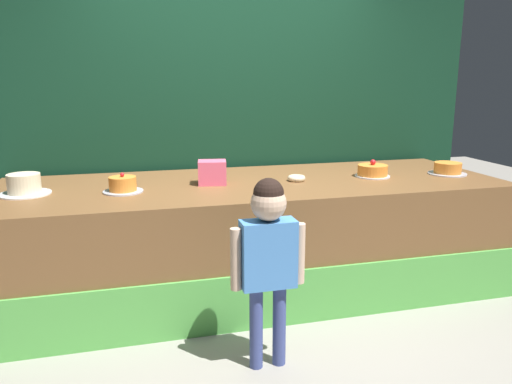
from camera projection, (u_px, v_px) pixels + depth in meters
name	position (u px, v px, depth m)	size (l,w,h in m)	color
ground_plane	(278.00, 325.00, 3.32)	(12.00, 12.00, 0.00)	gray
stage_platform	(254.00, 236.00, 3.82)	(3.73, 1.31, 0.85)	brown
curtain_backdrop	(232.00, 103.00, 4.31)	(4.42, 0.08, 2.79)	#113823
child_figure	(268.00, 248.00, 2.70)	(0.42, 0.19, 1.10)	#3F4C8C
pink_box	(212.00, 172.00, 3.62)	(0.20, 0.16, 0.17)	#F96185
donut	(296.00, 178.00, 3.75)	(0.14, 0.14, 0.04)	beige
cake_far_left	(24.00, 185.00, 3.30)	(0.33, 0.33, 0.14)	white
cake_center_left	(123.00, 185.00, 3.37)	(0.27, 0.27, 0.14)	silver
cake_center_right	(373.00, 171.00, 3.91)	(0.27, 0.27, 0.14)	silver
cake_far_right	(448.00, 169.00, 4.01)	(0.30, 0.30, 0.10)	silver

